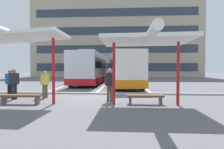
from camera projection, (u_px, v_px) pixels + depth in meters
name	position (u px, v px, depth m)	size (l,w,h in m)	color
ground_plane	(90.00, 98.00, 11.39)	(160.00, 160.00, 0.00)	slate
terminal_building	(116.00, 36.00, 45.82)	(36.36, 10.36, 21.64)	tan
coach_bus_0	(91.00, 69.00, 21.95)	(2.68, 10.99, 3.64)	silver
coach_bus_1	(123.00, 70.00, 19.91)	(3.74, 12.46, 3.47)	silver
lane_stripe_0	(69.00, 85.00, 20.71)	(0.16, 14.00, 0.01)	white
lane_stripe_1	(105.00, 85.00, 20.46)	(0.16, 14.00, 0.01)	white
lane_stripe_2	(142.00, 85.00, 20.21)	(0.16, 14.00, 0.01)	white
waiting_shelter_0	(18.00, 38.00, 9.17)	(4.15, 4.36, 3.42)	red
bench_0	(21.00, 97.00, 9.41)	(1.93, 0.48, 0.45)	brown
waiting_shelter_1	(146.00, 41.00, 8.88)	(3.97, 5.06, 3.15)	red
bench_1	(145.00, 97.00, 9.36)	(1.73, 0.43, 0.45)	brown
platform_kerb	(94.00, 93.00, 13.08)	(44.00, 0.24, 0.12)	#ADADA8
waiting_passenger_0	(110.00, 82.00, 10.10)	(0.54, 0.36, 1.70)	brown
waiting_passenger_1	(14.00, 82.00, 10.83)	(0.43, 0.53, 1.68)	black
waiting_passenger_2	(10.00, 82.00, 11.48)	(0.48, 0.24, 1.63)	black
waiting_passenger_3	(45.00, 82.00, 11.49)	(0.49, 0.45, 1.57)	brown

